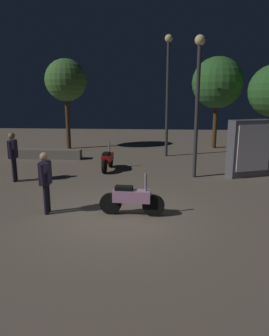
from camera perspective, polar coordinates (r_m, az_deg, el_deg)
The scene contains 11 objects.
ground_plane at distance 8.08m, azimuth -3.38°, elevation -8.80°, with size 40.00×40.00×0.00m, color #756656.
motorcycle_pink_foreground at distance 8.06m, azimuth -0.53°, elevation -5.52°, with size 1.66×0.36×1.11m.
motorcycle_red_parked_left at distance 12.81m, azimuth -4.86°, elevation 1.53°, with size 0.37×1.66×1.11m.
person_rider_beside at distance 11.78m, azimuth -20.97°, elevation 2.60°, with size 0.28×0.67×1.72m.
person_bystander_far at distance 8.35m, azimuth -15.69°, elevation -1.67°, with size 0.26×0.66×1.61m.
streetlamp_near at distance 11.63m, azimuth 11.30°, elevation 13.62°, with size 0.36×0.36×4.96m.
streetlamp_far at distance 15.57m, azimuth 5.98°, elevation 15.05°, with size 0.36×0.36×5.66m.
tree_left_bg at distance 18.46m, azimuth 14.65°, elevation 14.56°, with size 2.76×2.76×4.98m.
tree_right_bg at distance 18.08m, azimuth -12.22°, elevation 15.07°, with size 2.24×2.24×4.84m.
kiosk_billboard at distance 12.46m, azimuth 19.92°, elevation 3.32°, with size 1.67×1.02×2.10m.
planter_wall_low at distance 15.66m, azimuth -15.76°, elevation 2.43°, with size 3.46×0.50×0.45m.
Camera 1 is at (0.99, -7.43, 3.03)m, focal length 33.96 mm.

